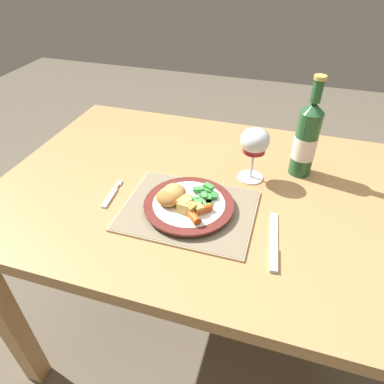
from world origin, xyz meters
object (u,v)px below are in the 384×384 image
object	(u,v)px
dinner_plate	(189,205)
dining_table	(216,214)
fork	(111,196)
wine_glass	(255,143)
table_knife	(274,246)
bottle	(306,139)

from	to	relation	value
dinner_plate	dining_table	bearing A→B (deg)	68.11
dinner_plate	fork	bearing A→B (deg)	-178.32
fork	wine_glass	size ratio (longest dim) A/B	0.77
fork	wine_glass	world-z (taller)	wine_glass
dining_table	table_knife	distance (m)	0.27
wine_glass	bottle	size ratio (longest dim) A/B	0.55
dinner_plate	wine_glass	xyz separation A→B (m)	(0.13, 0.19, 0.10)
bottle	dinner_plate	bearing A→B (deg)	-134.83
fork	dinner_plate	bearing A→B (deg)	1.68
table_knife	fork	bearing A→B (deg)	172.58
dinner_plate	bottle	distance (m)	0.38
dining_table	bottle	distance (m)	0.33
dinner_plate	table_knife	distance (m)	0.23
wine_glass	dinner_plate	bearing A→B (deg)	-123.65
fork	bottle	xyz separation A→B (m)	(0.48, 0.27, 0.11)
dining_table	wine_glass	size ratio (longest dim) A/B	7.78
table_knife	bottle	distance (m)	0.35
dining_table	dinner_plate	bearing A→B (deg)	-111.89
table_knife	wine_glass	size ratio (longest dim) A/B	1.21
fork	bottle	distance (m)	0.56
table_knife	wine_glass	xyz separation A→B (m)	(-0.10, 0.26, 0.11)
dining_table	fork	distance (m)	0.31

